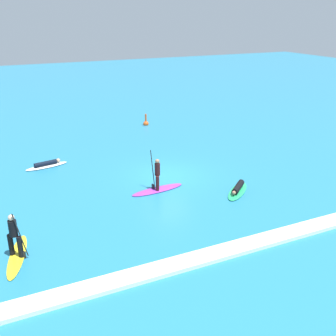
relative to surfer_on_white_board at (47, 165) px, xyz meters
The scene contains 7 objects.
ground_plane 7.78m from the surfer_on_white_board, 36.50° to the right, with size 120.00×120.00×0.00m, color teal.
surfer_on_white_board is the anchor object (origin of this frame).
surfer_on_yellow_board 10.18m from the surfer_on_white_board, 106.07° to the right, with size 1.40×3.26×2.01m.
surfer_on_green_board 12.03m from the surfer_on_white_board, 43.82° to the right, with size 2.45×2.27×0.45m.
surfer_on_purple_board 7.92m from the surfer_on_white_board, 52.27° to the right, with size 3.16×1.06×2.24m.
marker_buoy 11.54m from the surfer_on_white_board, 34.95° to the left, with size 0.47×0.47×1.08m.
wave_crest 14.50m from the surfer_on_white_board, 64.45° to the right, with size 23.50×0.90×0.18m, color white.
Camera 1 is at (-9.50, -20.12, 9.13)m, focal length 43.24 mm.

